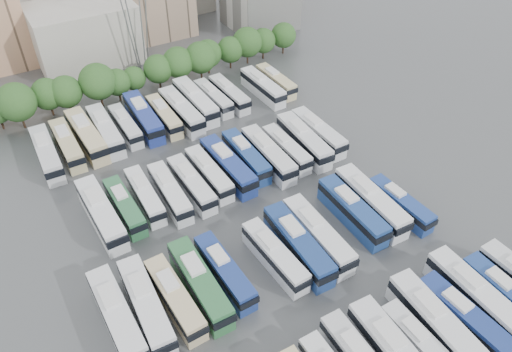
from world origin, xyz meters
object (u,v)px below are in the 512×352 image
bus_r1_s6 (275,256)px  bus_r3_s0 (47,154)px  bus_r0_s12 (507,296)px  bus_r1_s11 (371,201)px  bus_r0_s9 (437,325)px  bus_r2_s10 (286,149)px  bus_r1_s7 (298,245)px  bus_r3_s2 (87,135)px  bus_r3_s8 (196,101)px  bus_r0_s8 (422,347)px  bus_r2_s4 (170,192)px  bus_r2_s9 (268,155)px  bus_r1_s12 (401,204)px  bus_r3_s12 (263,87)px  bus_r0_s10 (465,319)px  bus_r2_s3 (145,195)px  bus_r3_s3 (105,131)px  bus_r3_s4 (126,126)px  bus_r3_s9 (213,98)px  bus_r3_s7 (181,111)px  bus_r3_s10 (229,94)px  bus_r0_s11 (476,296)px  bus_r2_s11 (304,140)px  bus_r2_s12 (318,132)px  bus_r1_s1 (146,305)px  bus_r1_s0 (117,316)px  bus_r1_s4 (225,271)px  bus_r1_s8 (318,235)px  bus_r1_s10 (352,211)px  bus_r1_s2 (175,298)px  bus_r3_s6 (164,116)px  bus_r3_s13 (276,81)px  bus_r2_s5 (192,184)px  bus_r2_s1 (101,213)px  bus_r1_s3 (200,283)px  bus_r2_s7 (228,166)px  bus_r3_s5 (143,117)px  bus_r2_s6 (209,173)px  bus_r2_s8 (246,156)px  bus_r2_s2 (125,206)px

bus_r1_s6 → bus_r3_s0: bearing=116.3°
bus_r0_s12 → bus_r1_s11: bus_r1_s11 is taller
bus_r0_s9 → bus_r2_s10: bus_r0_s9 is taller
bus_r1_s7 → bus_r3_s2: bus_r3_s2 is taller
bus_r3_s8 → bus_r0_s8: bearing=-90.9°
bus_r2_s4 → bus_r2_s9: bus_r2_s9 is taller
bus_r1_s12 → bus_r3_s12: 36.83m
bus_r0_s10 → bus_r2_s3: bus_r0_s10 is taller
bus_r3_s3 → bus_r3_s12: bearing=-0.7°
bus_r3_s3 → bus_r3_s4: (3.44, 0.16, -0.30)m
bus_r3_s9 → bus_r3_s12: bearing=-10.9°
bus_r3_s7 → bus_r3_s10: bus_r3_s7 is taller
bus_r0_s11 → bus_r2_s11: size_ratio=1.01×
bus_r2_s3 → bus_r2_s10: (23.21, -0.84, 0.01)m
bus_r0_s11 → bus_r2_s12: (3.55, 35.63, -0.15)m
bus_r1_s7 → bus_r2_s11: (13.29, 18.13, -0.02)m
bus_r0_s11 → bus_r3_s4: 58.49m
bus_r1_s1 → bus_r3_s8: bus_r3_s8 is taller
bus_r1_s0 → bus_r2_s12: size_ratio=1.05×
bus_r3_s12 → bus_r1_s4: bearing=-129.0°
bus_r1_s8 → bus_r2_s9: (3.30, 17.66, -0.02)m
bus_r1_s10 → bus_r3_s0: 47.27m
bus_r1_s2 → bus_r3_s6: (13.31, 35.99, -0.06)m
bus_r3_s7 → bus_r2_s9: bearing=-71.8°
bus_r0_s12 → bus_r2_s12: (0.32, 37.34, 0.07)m
bus_r1_s12 → bus_r3_s13: bus_r3_s13 is taller
bus_r2_s5 → bus_r3_s7: (6.46, 18.33, 0.22)m
bus_r1_s11 → bus_r3_s12: 34.83m
bus_r3_s3 → bus_r1_s10: bearing=-56.3°
bus_r1_s10 → bus_r2_s1: bearing=151.5°
bus_r1_s0 → bus_r2_s1: 16.95m
bus_r1_s3 → bus_r1_s12: (29.96, -1.35, -0.32)m
bus_r2_s7 → bus_r3_s7: size_ratio=0.99×
bus_r3_s7 → bus_r1_s0: bearing=-125.4°
bus_r1_s4 → bus_r2_s4: (-0.17, 16.49, 0.02)m
bus_r1_s7 → bus_r3_s8: bus_r3_s8 is taller
bus_r1_s12 → bus_r2_s9: bus_r2_s9 is taller
bus_r3_s5 → bus_r1_s2: bearing=-103.8°
bus_r1_s4 → bus_r0_s8: bearing=-57.1°
bus_r2_s4 → bus_r3_s12: (26.48, 18.71, 0.06)m
bus_r0_s9 → bus_r3_s12: size_ratio=1.12×
bus_r1_s7 → bus_r3_s10: size_ratio=1.16×
bus_r2_s10 → bus_r3_s7: bearing=118.4°
bus_r2_s4 → bus_r3_s9: (16.83, 20.09, -0.11)m
bus_r0_s12 → bus_r1_s2: bus_r0_s12 is taller
bus_r3_s12 → bus_r2_s7: bearing=-135.4°
bus_r3_s5 → bus_r2_s6: bearing=-79.1°
bus_r0_s9 → bus_r2_s8: (-3.13, 36.60, -0.24)m
bus_r1_s11 → bus_r1_s12: (3.55, -2.16, -0.40)m
bus_r2_s2 → bus_r2_s5: bearing=-3.9°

